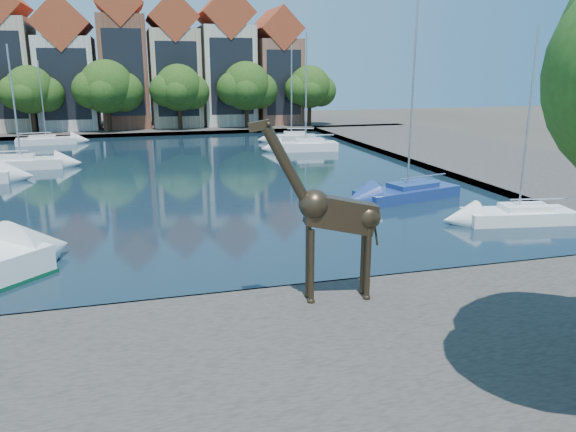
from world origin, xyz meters
The scene contains 23 objects.
ground centered at (0.00, 0.00, 0.00)m, with size 160.00×160.00×0.00m, color #38332B.
water_basin centered at (0.00, 24.00, 0.04)m, with size 38.00×50.00×0.08m, color black.
near_quay centered at (0.00, -7.00, 0.25)m, with size 50.00×14.00×0.50m, color #45403B.
far_quay centered at (0.00, 56.00, 0.25)m, with size 60.00×16.00×0.50m, color #45403B.
right_quay centered at (25.00, 24.00, 0.25)m, with size 14.00×52.00×0.50m, color #45403B.
townhouse_west_mid centered at (-17.00, 55.99, 8.23)m, with size 5.94×9.18×16.79m.
townhouse_west_inner centered at (-10.50, 55.99, 7.35)m, with size 6.43×9.18×15.15m.
townhouse_center centered at (-4.00, 55.99, 8.36)m, with size 5.44×9.18×16.93m.
townhouse_east_inner centered at (2.00, 55.99, 7.73)m, with size 5.94×9.18×15.79m.
townhouse_east_mid centered at (8.50, 55.99, 8.10)m, with size 6.43×9.18×16.65m.
townhouse_east_end centered at (15.00, 55.99, 7.11)m, with size 5.44×9.18×14.43m.
far_tree_west centered at (-13.91, 50.49, 5.08)m, with size 6.76×5.20×7.36m.
far_tree_mid_west centered at (-5.89, 50.49, 5.29)m, with size 7.80×6.00×8.00m.
far_tree_mid_east centered at (2.10, 50.49, 5.13)m, with size 7.02×5.40×7.52m.
far_tree_east centered at (10.11, 50.49, 5.24)m, with size 7.54×5.80×7.84m.
far_tree_far_east centered at (18.09, 50.49, 5.08)m, with size 6.76×5.20×7.36m.
giraffe_statue centered at (2.20, -1.47, 3.33)m, with size 4.04×0.89×5.77m.
sailboat_left_d centered at (-12.00, 29.51, 0.65)m, with size 6.13×2.17×9.25m.
sailboat_left_e centered at (-12.00, 44.00, 0.56)m, with size 5.87×2.46×8.23m.
sailboat_right_a centered at (15.00, 5.99, 0.58)m, with size 5.70×2.74×9.61m.
sailboat_right_b centered at (12.00, 12.24, 0.61)m, with size 6.85×3.83×11.86m.
sailboat_right_c centered at (12.00, 32.70, 0.70)m, with size 5.99×2.61×10.57m.
sailboat_right_d centered at (12.40, 38.96, 0.68)m, with size 5.21×2.81×9.76m.
Camera 1 is at (-3.60, -17.35, 7.77)m, focal length 35.00 mm.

